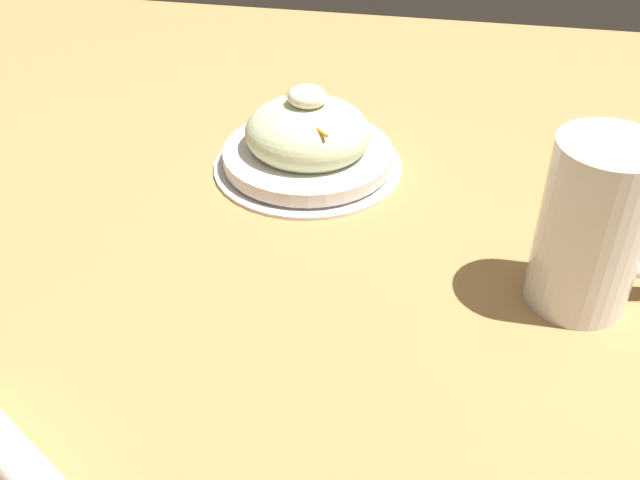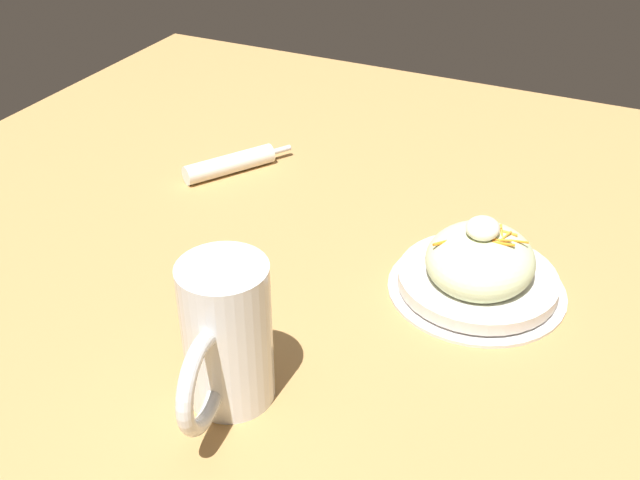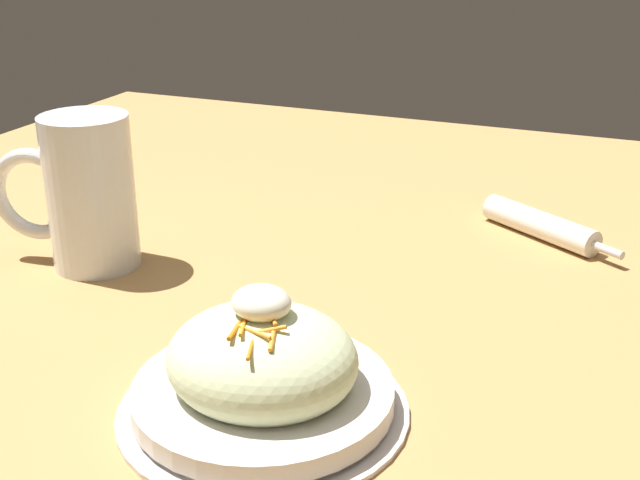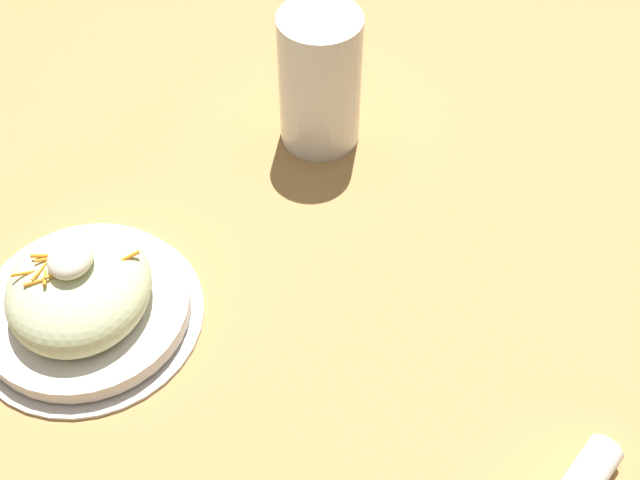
# 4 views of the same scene
# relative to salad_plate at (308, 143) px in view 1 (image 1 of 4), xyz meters

# --- Properties ---
(ground_plane) EXTENTS (1.43, 1.43, 0.00)m
(ground_plane) POSITION_rel_salad_plate_xyz_m (0.04, -0.20, -0.03)
(ground_plane) COLOR #B2844C
(salad_plate) EXTENTS (0.22, 0.22, 0.10)m
(salad_plate) POSITION_rel_salad_plate_xyz_m (0.00, 0.00, 0.00)
(salad_plate) COLOR silver
(salad_plate) RESTS_ON ground_plane
(beer_mug) EXTENTS (0.16, 0.09, 0.16)m
(beer_mug) POSITION_rel_salad_plate_xyz_m (0.29, -0.18, 0.04)
(beer_mug) COLOR white
(beer_mug) RESTS_ON ground_plane
(napkin_roll) EXTENTS (0.17, 0.11, 0.03)m
(napkin_roll) POSITION_rel_salad_plate_xyz_m (-0.14, -0.44, -0.02)
(napkin_roll) COLOR white
(napkin_roll) RESTS_ON ground_plane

